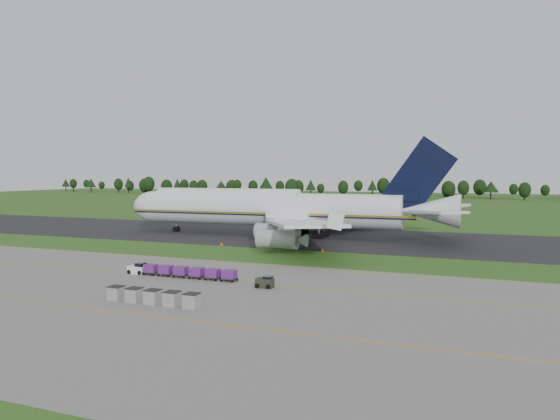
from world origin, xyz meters
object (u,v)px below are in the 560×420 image
at_px(aircraft, 274,208).
at_px(baggage_train, 179,271).
at_px(utility_cart, 265,283).
at_px(edge_markers, 270,248).
at_px(uld_row, 153,297).

distance_m(aircraft, baggage_train, 49.50).
height_order(baggage_train, utility_cart, baggage_train).
relative_size(baggage_train, utility_cart, 7.84).
height_order(aircraft, edge_markers, aircraft).
height_order(uld_row, edge_markers, uld_row).
distance_m(aircraft, utility_cart, 54.63).
xyz_separation_m(baggage_train, edge_markers, (0.76, 29.54, -0.57)).
distance_m(uld_row, edge_markers, 43.59).
bearing_deg(uld_row, baggage_train, 111.58).
bearing_deg(baggage_train, aircraft, 97.49).
height_order(baggage_train, uld_row, uld_row).
relative_size(utility_cart, edge_markers, 0.10).
xyz_separation_m(uld_row, edge_markers, (-4.70, 43.33, -0.56)).
relative_size(baggage_train, uld_row, 1.48).
distance_m(utility_cart, uld_row, 14.29).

